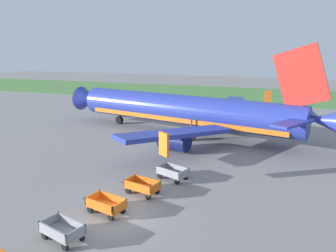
% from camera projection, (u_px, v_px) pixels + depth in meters
% --- Properties ---
extents(ground_plane, '(220.00, 220.00, 0.00)m').
position_uv_depth(ground_plane, '(118.00, 217.00, 21.03)').
color(ground_plane, gray).
extents(grass_strip, '(220.00, 28.00, 0.06)m').
position_uv_depth(grass_strip, '(240.00, 94.00, 76.86)').
color(grass_strip, '#518442').
rests_on(grass_strip, ground).
extents(airplane, '(37.39, 30.24, 11.34)m').
position_uv_depth(airplane, '(189.00, 111.00, 40.42)').
color(airplane, '#28389E').
rests_on(airplane, ground).
extents(baggage_cart_second_in_row, '(3.62, 2.04, 1.07)m').
position_uv_depth(baggage_cart_second_in_row, '(62.00, 230.00, 18.41)').
color(baggage_cart_second_in_row, gray).
rests_on(baggage_cart_second_in_row, ground).
extents(baggage_cart_third_in_row, '(3.62, 1.97, 1.07)m').
position_uv_depth(baggage_cart_third_in_row, '(106.00, 205.00, 21.44)').
color(baggage_cart_third_in_row, orange).
rests_on(baggage_cart_third_in_row, ground).
extents(baggage_cart_fourth_in_row, '(3.63, 1.93, 1.07)m').
position_uv_depth(baggage_cart_fourth_in_row, '(142.00, 186.00, 24.31)').
color(baggage_cart_fourth_in_row, orange).
rests_on(baggage_cart_fourth_in_row, ground).
extents(baggage_cart_far_end, '(3.59, 2.18, 1.07)m').
position_uv_depth(baggage_cart_far_end, '(172.00, 172.00, 27.01)').
color(baggage_cart_far_end, gray).
rests_on(baggage_cart_far_end, ground).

